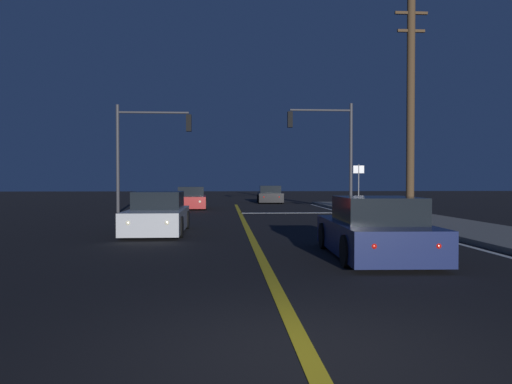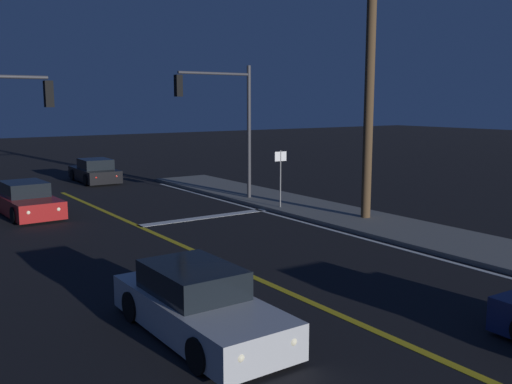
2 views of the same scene
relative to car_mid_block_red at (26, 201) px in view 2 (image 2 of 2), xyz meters
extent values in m
cube|color=slate|center=(10.15, -14.68, -0.51)|extent=(3.20, 41.71, 0.15)
cube|color=gold|center=(2.85, -14.68, -0.58)|extent=(0.20, 39.39, 0.01)
cube|color=white|center=(8.30, -14.68, -0.58)|extent=(0.16, 39.39, 0.01)
cube|color=white|center=(5.70, -4.59, -0.58)|extent=(5.70, 0.50, 0.01)
cube|color=maroon|center=(0.00, -0.06, -0.14)|extent=(1.95, 4.54, 0.68)
cube|color=black|center=(-0.01, 0.20, 0.46)|extent=(1.61, 2.11, 0.60)
cylinder|color=black|center=(0.89, -1.42, -0.26)|extent=(0.24, 0.65, 0.64)
cylinder|color=black|center=(-0.78, -1.48, -0.26)|extent=(0.24, 0.65, 0.64)
cylinder|color=black|center=(0.78, 1.35, -0.26)|extent=(0.24, 0.65, 0.64)
sphere|color=#FFF4CC|center=(0.64, -2.22, -0.06)|extent=(0.18, 0.18, 0.18)
sphere|color=#FFF4CC|center=(-0.47, -2.26, -0.06)|extent=(0.18, 0.18, 0.18)
sphere|color=red|center=(0.47, 2.14, -0.06)|extent=(0.14, 0.14, 0.14)
cube|color=black|center=(5.57, 8.01, -0.14)|extent=(1.98, 4.36, 0.68)
cube|color=black|center=(5.56, 7.75, 0.46)|extent=(1.64, 2.03, 0.60)
cylinder|color=black|center=(4.76, 9.37, -0.26)|extent=(0.24, 0.65, 0.64)
cylinder|color=black|center=(6.47, 9.31, -0.26)|extent=(0.24, 0.65, 0.64)
cylinder|color=black|center=(4.67, 6.70, -0.26)|extent=(0.24, 0.65, 0.64)
cylinder|color=black|center=(6.37, 6.64, -0.26)|extent=(0.24, 0.65, 0.64)
sphere|color=#FFF4CC|center=(5.07, 10.12, -0.06)|extent=(0.18, 0.18, 0.18)
sphere|color=#FFF4CC|center=(6.21, 10.08, -0.06)|extent=(0.18, 0.18, 0.18)
sphere|color=red|center=(4.93, 5.93, -0.06)|extent=(0.14, 0.14, 0.14)
sphere|color=red|center=(6.06, 5.89, -0.06)|extent=(0.14, 0.14, 0.14)
cube|color=#B2B5BA|center=(-0.11, -14.57, -0.14)|extent=(1.77, 4.58, 0.68)
cube|color=black|center=(-0.12, -14.30, 0.46)|extent=(1.51, 2.11, 0.60)
cylinder|color=black|center=(0.70, -15.98, -0.26)|extent=(0.22, 0.64, 0.64)
cylinder|color=black|center=(-0.91, -15.99, -0.26)|extent=(0.22, 0.64, 0.64)
cylinder|color=black|center=(0.69, -13.15, -0.26)|extent=(0.22, 0.64, 0.64)
cylinder|color=black|center=(-0.93, -13.16, -0.26)|extent=(0.22, 0.64, 0.64)
sphere|color=#FFF4CC|center=(0.44, -16.79, -0.06)|extent=(0.18, 0.18, 0.18)
sphere|color=#FFF4CC|center=(-0.64, -16.80, -0.06)|extent=(0.18, 0.18, 0.18)
sphere|color=red|center=(0.41, -12.34, -0.06)|extent=(0.14, 0.14, 0.14)
sphere|color=red|center=(-0.67, -12.34, -0.06)|extent=(0.14, 0.14, 0.14)
sphere|color=#FFF4CC|center=(4.87, -17.87, -0.06)|extent=(0.18, 0.18, 0.18)
cylinder|color=#38383D|center=(9.35, -2.29, 2.50)|extent=(0.18, 0.18, 6.17)
cylinder|color=#38383D|center=(7.57, -2.29, 5.18)|extent=(3.55, 0.12, 0.12)
cube|color=black|center=(5.80, -2.29, 4.63)|extent=(0.28, 0.28, 0.90)
sphere|color=red|center=(5.80, -2.29, 4.90)|extent=(0.22, 0.22, 0.22)
sphere|color=#4C2D05|center=(5.80, -2.29, 4.63)|extent=(0.22, 0.22, 0.22)
sphere|color=#0A3814|center=(5.80, -2.29, 4.36)|extent=(0.22, 0.22, 0.22)
cube|color=black|center=(0.13, -3.69, 4.23)|extent=(0.28, 0.28, 0.90)
sphere|color=red|center=(0.13, -3.69, 4.50)|extent=(0.22, 0.22, 0.22)
sphere|color=#4C2D05|center=(0.13, -3.69, 4.23)|extent=(0.22, 0.22, 0.22)
sphere|color=#0A3814|center=(0.13, -3.69, 3.96)|extent=(0.22, 0.22, 0.22)
cylinder|color=#4C3823|center=(10.45, -8.69, 4.34)|extent=(0.36, 0.36, 9.85)
cylinder|color=slate|center=(9.05, -5.09, 0.69)|extent=(0.06, 0.06, 2.55)
cube|color=white|center=(9.05, -5.09, 1.72)|extent=(0.56, 0.09, 0.40)
camera|label=1|loc=(2.05, -31.02, 1.10)|focal=35.37mm
camera|label=2|loc=(-5.28, -23.97, 3.95)|focal=39.96mm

